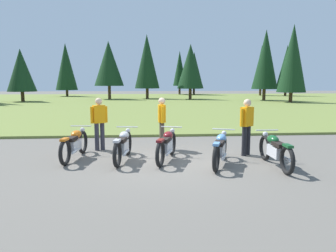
{
  "coord_description": "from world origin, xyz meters",
  "views": [
    {
      "loc": [
        -0.69,
        -8.27,
        2.15
      ],
      "look_at": [
        0.0,
        0.6,
        0.9
      ],
      "focal_mm": 33.29,
      "sensor_mm": 36.0,
      "label": 1
    }
  ],
  "objects_px": {
    "motorcycle_sky_blue": "(220,148)",
    "rider_near_row_end": "(162,120)",
    "motorcycle_orange": "(75,144)",
    "motorcycle_silver": "(123,145)",
    "rider_with_back_turned": "(99,121)",
    "motorcycle_british_green": "(275,150)",
    "motorcycle_maroon": "(167,145)",
    "rider_in_hivis_vest": "(247,124)"
  },
  "relations": [
    {
      "from": "rider_with_back_turned",
      "to": "motorcycle_sky_blue",
      "type": "bearing_deg",
      "value": -31.06
    },
    {
      "from": "rider_in_hivis_vest",
      "to": "rider_near_row_end",
      "type": "bearing_deg",
      "value": 156.17
    },
    {
      "from": "motorcycle_sky_blue",
      "to": "rider_near_row_end",
      "type": "bearing_deg",
      "value": 124.29
    },
    {
      "from": "motorcycle_sky_blue",
      "to": "rider_in_hivis_vest",
      "type": "bearing_deg",
      "value": 44.42
    },
    {
      "from": "motorcycle_maroon",
      "to": "motorcycle_sky_blue",
      "type": "distance_m",
      "value": 1.47
    },
    {
      "from": "rider_in_hivis_vest",
      "to": "rider_near_row_end",
      "type": "xyz_separation_m",
      "value": [
        -2.43,
        1.07,
        0.0
      ]
    },
    {
      "from": "motorcycle_orange",
      "to": "motorcycle_silver",
      "type": "bearing_deg",
      "value": -12.36
    },
    {
      "from": "motorcycle_silver",
      "to": "rider_near_row_end",
      "type": "bearing_deg",
      "value": 51.31
    },
    {
      "from": "motorcycle_sky_blue",
      "to": "rider_in_hivis_vest",
      "type": "xyz_separation_m",
      "value": [
        1.02,
        1.0,
        0.51
      ]
    },
    {
      "from": "motorcycle_sky_blue",
      "to": "rider_near_row_end",
      "type": "xyz_separation_m",
      "value": [
        -1.41,
        2.07,
        0.51
      ]
    },
    {
      "from": "motorcycle_british_green",
      "to": "motorcycle_orange",
      "type": "bearing_deg",
      "value": 166.93
    },
    {
      "from": "motorcycle_silver",
      "to": "motorcycle_british_green",
      "type": "xyz_separation_m",
      "value": [
        3.91,
        -0.93,
        0.0
      ]
    },
    {
      "from": "motorcycle_maroon",
      "to": "rider_with_back_turned",
      "type": "height_order",
      "value": "rider_with_back_turned"
    },
    {
      "from": "motorcycle_sky_blue",
      "to": "rider_near_row_end",
      "type": "relative_size",
      "value": 1.19
    },
    {
      "from": "rider_with_back_turned",
      "to": "rider_in_hivis_vest",
      "type": "xyz_separation_m",
      "value": [
        4.42,
        -1.05,
        0.0
      ]
    },
    {
      "from": "motorcycle_silver",
      "to": "rider_in_hivis_vest",
      "type": "distance_m",
      "value": 3.64
    },
    {
      "from": "motorcycle_orange",
      "to": "rider_with_back_turned",
      "type": "height_order",
      "value": "rider_with_back_turned"
    },
    {
      "from": "motorcycle_orange",
      "to": "rider_in_hivis_vest",
      "type": "relative_size",
      "value": 1.25
    },
    {
      "from": "motorcycle_orange",
      "to": "motorcycle_sky_blue",
      "type": "relative_size",
      "value": 1.05
    },
    {
      "from": "rider_with_back_turned",
      "to": "motorcycle_silver",
      "type": "bearing_deg",
      "value": -59.39
    },
    {
      "from": "motorcycle_silver",
      "to": "motorcycle_sky_blue",
      "type": "xyz_separation_m",
      "value": [
        2.56,
        -0.64,
        0.0
      ]
    },
    {
      "from": "motorcycle_british_green",
      "to": "rider_near_row_end",
      "type": "xyz_separation_m",
      "value": [
        -2.76,
        2.36,
        0.51
      ]
    },
    {
      "from": "motorcycle_orange",
      "to": "rider_near_row_end",
      "type": "xyz_separation_m",
      "value": [
        2.53,
        1.13,
        0.51
      ]
    },
    {
      "from": "motorcycle_orange",
      "to": "motorcycle_british_green",
      "type": "relative_size",
      "value": 1.0
    },
    {
      "from": "motorcycle_silver",
      "to": "motorcycle_maroon",
      "type": "relative_size",
      "value": 1.03
    },
    {
      "from": "rider_in_hivis_vest",
      "to": "motorcycle_british_green",
      "type": "bearing_deg",
      "value": -75.58
    },
    {
      "from": "motorcycle_maroon",
      "to": "rider_in_hivis_vest",
      "type": "height_order",
      "value": "rider_in_hivis_vest"
    },
    {
      "from": "motorcycle_maroon",
      "to": "rider_with_back_turned",
      "type": "relative_size",
      "value": 1.22
    },
    {
      "from": "motorcycle_silver",
      "to": "motorcycle_british_green",
      "type": "height_order",
      "value": "same"
    },
    {
      "from": "motorcycle_maroon",
      "to": "motorcycle_sky_blue",
      "type": "xyz_separation_m",
      "value": [
        1.36,
        -0.56,
        0.0
      ]
    },
    {
      "from": "motorcycle_sky_blue",
      "to": "motorcycle_british_green",
      "type": "distance_m",
      "value": 1.38
    },
    {
      "from": "motorcycle_maroon",
      "to": "rider_with_back_turned",
      "type": "distance_m",
      "value": 2.57
    },
    {
      "from": "motorcycle_orange",
      "to": "motorcycle_maroon",
      "type": "height_order",
      "value": "same"
    },
    {
      "from": "motorcycle_maroon",
      "to": "rider_near_row_end",
      "type": "bearing_deg",
      "value": 91.88
    },
    {
      "from": "motorcycle_maroon",
      "to": "motorcycle_british_green",
      "type": "distance_m",
      "value": 2.84
    },
    {
      "from": "rider_with_back_turned",
      "to": "motorcycle_orange",
      "type": "bearing_deg",
      "value": -116.13
    },
    {
      "from": "motorcycle_silver",
      "to": "rider_near_row_end",
      "type": "distance_m",
      "value": 1.91
    },
    {
      "from": "motorcycle_orange",
      "to": "motorcycle_sky_blue",
      "type": "bearing_deg",
      "value": -13.4
    },
    {
      "from": "rider_in_hivis_vest",
      "to": "rider_near_row_end",
      "type": "distance_m",
      "value": 2.66
    },
    {
      "from": "rider_near_row_end",
      "to": "rider_with_back_turned",
      "type": "bearing_deg",
      "value": -179.22
    },
    {
      "from": "rider_in_hivis_vest",
      "to": "motorcycle_orange",
      "type": "bearing_deg",
      "value": -179.31
    },
    {
      "from": "rider_with_back_turned",
      "to": "rider_near_row_end",
      "type": "relative_size",
      "value": 1.0
    }
  ]
}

